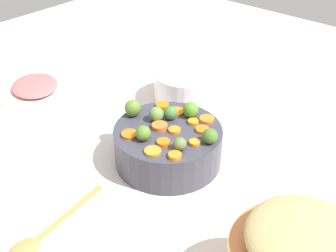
% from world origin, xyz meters
% --- Properties ---
extents(tabletop, '(2.40, 2.40, 0.02)m').
position_xyz_m(tabletop, '(0.00, 0.00, 0.01)').
color(tabletop, beige).
rests_on(tabletop, ground).
extents(serving_bowl_carrots, '(0.27, 0.27, 0.10)m').
position_xyz_m(serving_bowl_carrots, '(-0.02, 0.01, 0.07)').
color(serving_bowl_carrots, '#3A3A47').
rests_on(serving_bowl_carrots, tabletop).
extents(stuffing_mound, '(0.19, 0.19, 0.05)m').
position_xyz_m(stuffing_mound, '(0.16, 0.44, 0.20)').
color(stuffing_mound, tan).
rests_on(stuffing_mound, metal_pot).
extents(carrot_slice_0, '(0.05, 0.05, 0.01)m').
position_xyz_m(carrot_slice_0, '(-0.07, 0.08, 0.12)').
color(carrot_slice_0, orange).
rests_on(carrot_slice_0, serving_bowl_carrots).
extents(carrot_slice_1, '(0.03, 0.03, 0.01)m').
position_xyz_m(carrot_slice_1, '(0.06, 0.09, 0.12)').
color(carrot_slice_1, orange).
rests_on(carrot_slice_1, serving_bowl_carrots).
extents(carrot_slice_2, '(0.05, 0.05, 0.01)m').
position_xyz_m(carrot_slice_2, '(-0.01, -0.01, 0.12)').
color(carrot_slice_2, orange).
rests_on(carrot_slice_2, serving_bowl_carrots).
extents(carrot_slice_3, '(0.04, 0.04, 0.01)m').
position_xyz_m(carrot_slice_3, '(0.07, 0.04, 0.12)').
color(carrot_slice_3, orange).
rests_on(carrot_slice_3, serving_bowl_carrots).
extents(carrot_slice_4, '(0.03, 0.03, 0.01)m').
position_xyz_m(carrot_slice_4, '(-0.01, 0.10, 0.12)').
color(carrot_slice_4, orange).
rests_on(carrot_slice_4, serving_bowl_carrots).
extents(carrot_slice_5, '(0.03, 0.03, 0.01)m').
position_xyz_m(carrot_slice_5, '(-0.08, 0.04, 0.12)').
color(carrot_slice_5, orange).
rests_on(carrot_slice_5, serving_bowl_carrots).
extents(carrot_slice_6, '(0.04, 0.04, 0.01)m').
position_xyz_m(carrot_slice_6, '(0.03, 0.04, 0.12)').
color(carrot_slice_6, orange).
rests_on(carrot_slice_6, serving_bowl_carrots).
extents(carrot_slice_7, '(0.04, 0.04, 0.01)m').
position_xyz_m(carrot_slice_7, '(-0.09, -0.07, 0.12)').
color(carrot_slice_7, orange).
rests_on(carrot_slice_7, serving_bowl_carrots).
extents(carrot_slice_8, '(0.05, 0.05, 0.01)m').
position_xyz_m(carrot_slice_8, '(-0.09, -0.02, 0.12)').
color(carrot_slice_8, orange).
rests_on(carrot_slice_8, serving_bowl_carrots).
extents(carrot_slice_9, '(0.03, 0.03, 0.01)m').
position_xyz_m(carrot_slice_9, '(-0.02, 0.03, 0.12)').
color(carrot_slice_9, orange).
rests_on(carrot_slice_9, serving_bowl_carrots).
extents(carrot_slice_10, '(0.05, 0.05, 0.01)m').
position_xyz_m(carrot_slice_10, '(-0.11, 0.06, 0.12)').
color(carrot_slice_10, orange).
rests_on(carrot_slice_10, serving_bowl_carrots).
extents(carrot_slice_11, '(0.05, 0.05, 0.01)m').
position_xyz_m(carrot_slice_11, '(0.06, -0.04, 0.12)').
color(carrot_slice_11, orange).
rests_on(carrot_slice_11, serving_bowl_carrots).
extents(brussels_sprout_0, '(0.04, 0.04, 0.04)m').
position_xyz_m(brussels_sprout_0, '(0.05, -0.01, 0.13)').
color(brussels_sprout_0, '#537B2A').
rests_on(brussels_sprout_0, serving_bowl_carrots).
extents(brussels_sprout_1, '(0.04, 0.04, 0.04)m').
position_xyz_m(brussels_sprout_1, '(-0.01, -0.10, 0.14)').
color(brussels_sprout_1, '#567B2D').
rests_on(brussels_sprout_1, serving_bowl_carrots).
extents(brussels_sprout_2, '(0.03, 0.03, 0.03)m').
position_xyz_m(brussels_sprout_2, '(-0.06, -0.02, 0.13)').
color(brussels_sprout_2, '#43753A').
rests_on(brussels_sprout_2, serving_bowl_carrots).
extents(brussels_sprout_3, '(0.04, 0.04, 0.04)m').
position_xyz_m(brussels_sprout_3, '(-0.03, -0.04, 0.13)').
color(brussels_sprout_3, '#5D853C').
rests_on(brussels_sprout_3, serving_bowl_carrots).
extents(brussels_sprout_4, '(0.03, 0.03, 0.03)m').
position_xyz_m(brussels_sprout_4, '(0.03, 0.08, 0.13)').
color(brussels_sprout_4, '#5D733A').
rests_on(brussels_sprout_4, serving_bowl_carrots).
extents(brussels_sprout_5, '(0.04, 0.04, 0.04)m').
position_xyz_m(brussels_sprout_5, '(-0.10, 0.01, 0.13)').
color(brussels_sprout_5, '#508925').
rests_on(brussels_sprout_5, serving_bowl_carrots).
extents(brussels_sprout_6, '(0.04, 0.04, 0.04)m').
position_xyz_m(brussels_sprout_6, '(-0.04, 0.12, 0.13)').
color(brussels_sprout_6, '#476C28').
rests_on(brussels_sprout_6, serving_bowl_carrots).
extents(wooden_spoon, '(0.26, 0.06, 0.01)m').
position_xyz_m(wooden_spoon, '(0.36, -0.02, 0.03)').
color(wooden_spoon, '#AC8748').
rests_on(wooden_spoon, tabletop).
extents(casserole_dish, '(0.20, 0.20, 0.10)m').
position_xyz_m(casserole_dish, '(-0.28, -0.14, 0.07)').
color(casserole_dish, white).
rests_on(casserole_dish, tabletop).
extents(ham_plate, '(0.27, 0.27, 0.01)m').
position_xyz_m(ham_plate, '(-0.02, -0.55, 0.03)').
color(ham_plate, white).
rests_on(ham_plate, tabletop).
extents(ham_slice_main, '(0.21, 0.22, 0.02)m').
position_xyz_m(ham_slice_main, '(-0.01, -0.55, 0.04)').
color(ham_slice_main, '#BC6160').
rests_on(ham_slice_main, ham_plate).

